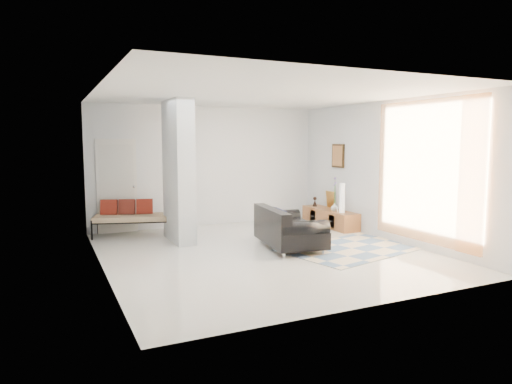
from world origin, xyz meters
name	(u,v)px	position (x,y,z in m)	size (l,w,h in m)	color
floor	(263,252)	(0.00, 0.00, 0.00)	(6.00, 6.00, 0.00)	silver
ceiling	(263,94)	(0.00, 0.00, 2.80)	(6.00, 6.00, 0.00)	white
wall_back	(208,166)	(0.00, 3.00, 1.40)	(6.00, 6.00, 0.00)	silver
wall_front	(374,191)	(0.00, -3.00, 1.40)	(6.00, 6.00, 0.00)	silver
wall_left	(100,180)	(-2.75, 0.00, 1.40)	(6.00, 6.00, 0.00)	silver
wall_right	(386,170)	(2.75, 0.00, 1.40)	(6.00, 6.00, 0.00)	silver
partition_column	(178,171)	(-1.10, 1.60, 1.40)	(0.35, 1.20, 2.80)	silver
hallway_door	(117,186)	(-2.10, 2.96, 1.02)	(0.85, 0.06, 2.04)	silver
curtain	(426,172)	(2.67, -1.15, 1.45)	(2.55, 2.55, 0.00)	#FF9743
wall_art	(338,156)	(2.72, 1.61, 1.65)	(0.04, 0.45, 0.55)	#311F0D
media_console	(330,218)	(2.52, 1.61, 0.20)	(0.45, 1.76, 0.80)	brown
loveseat	(287,229)	(0.54, 0.10, 0.36)	(1.12, 1.69, 0.76)	silver
daybed	(132,216)	(-1.88, 2.49, 0.42)	(1.71, 1.09, 0.77)	black
area_rug	(352,249)	(1.60, -0.47, 0.01)	(2.51, 1.67, 0.01)	#C3B495
cylinder_lamp	(342,198)	(2.50, 1.11, 0.73)	(0.12, 0.12, 0.66)	white
bronze_figurine	(315,202)	(2.47, 2.19, 0.52)	(0.12, 0.12, 0.23)	black
vase	(335,207)	(2.47, 1.35, 0.49)	(0.18, 0.18, 0.19)	white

